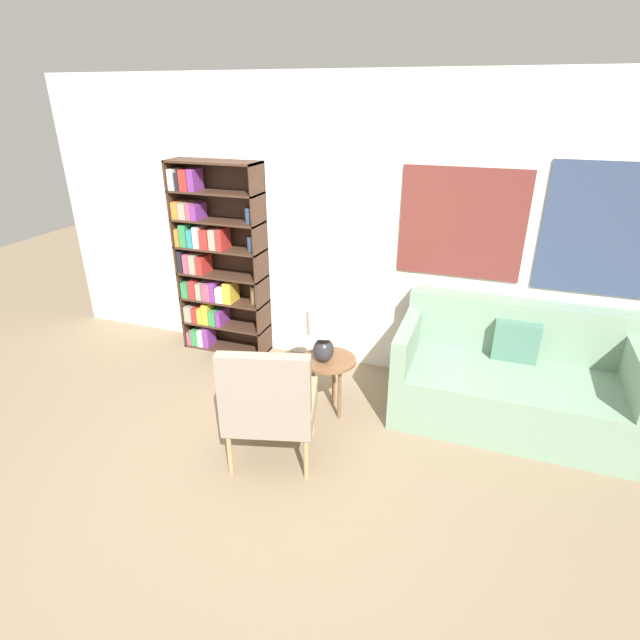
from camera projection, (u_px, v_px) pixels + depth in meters
The scene contains 7 objects.
ground_plane at pixel (257, 492), 3.45m from camera, with size 14.00×14.00×0.00m, color #847056.
wall_back at pixel (352, 231), 4.60m from camera, with size 6.40×0.08×2.70m.
bookshelf at pixel (213, 264), 5.05m from camera, with size 0.91×0.30×1.95m.
armchair at pixel (268, 402), 3.49m from camera, with size 0.76×0.71×0.97m.
couch at pixel (510, 381), 4.14m from camera, with size 1.83×0.95×0.93m.
side_table at pixel (329, 366), 4.15m from camera, with size 0.45×0.45×0.51m.
table_lamp at pixel (324, 329), 3.97m from camera, with size 0.27×0.27×0.47m.
Camera 1 is at (1.30, -2.34, 2.52)m, focal length 28.00 mm.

